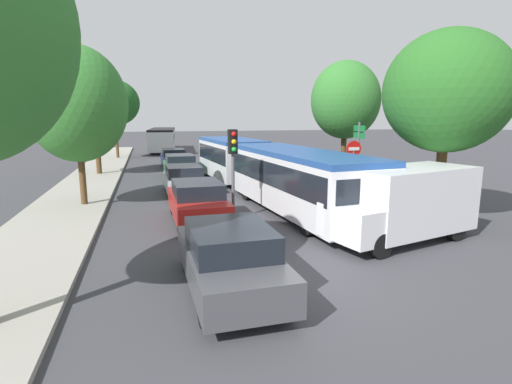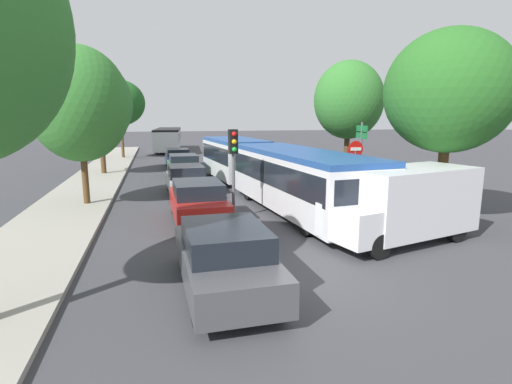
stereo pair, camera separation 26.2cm
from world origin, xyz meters
name	(u,v)px [view 2 (the right image)]	position (x,y,z in m)	size (l,w,h in m)	color
ground_plane	(299,279)	(0.00, 0.00, 0.00)	(200.00, 200.00, 0.00)	#3D3D42
kerb_strip_left	(100,175)	(-6.88, 19.19, 0.07)	(3.20, 48.38, 0.14)	#9E998E
articulated_bus	(266,166)	(1.95, 10.16, 1.46)	(4.12, 17.21, 2.53)	silver
city_bus_rear	(168,138)	(-1.78, 38.38, 1.46)	(3.54, 11.86, 2.52)	silver
queued_car_graphite	(225,258)	(-1.83, -0.17, 0.77)	(1.95, 4.42, 1.52)	#47474C
queued_car_red	(198,201)	(-1.78, 6.08, 0.77)	(1.93, 4.39, 1.51)	#B21E19
queued_car_silver	(186,180)	(-1.81, 11.45, 0.75)	(1.88, 4.28, 1.47)	#B7BABF
queued_car_green	(184,166)	(-1.56, 17.02, 0.76)	(1.92, 4.36, 1.50)	#236638
queued_car_blue	(178,158)	(-1.61, 22.73, 0.72)	(1.82, 4.14, 1.43)	#284799
white_van	(405,203)	(4.19, 2.06, 1.24)	(5.32, 3.11, 2.31)	silver
traffic_light	(233,154)	(-0.43, 6.05, 2.50)	(0.34, 0.37, 3.40)	#56595E
no_entry_sign	(355,163)	(5.24, 7.31, 1.88)	(0.70, 0.08, 2.82)	#56595E
direction_sign_post	(361,144)	(6.39, 8.96, 2.55)	(0.28, 1.39, 3.60)	#56595E
tree_left_mid	(79,104)	(-6.24, 9.79, 4.36)	(4.11, 4.11, 6.77)	#51381E
tree_left_far	(99,104)	(-6.66, 19.64, 4.68)	(4.22, 4.22, 7.30)	#51381E
tree_left_distant	(121,104)	(-6.14, 30.25, 4.97)	(4.41, 4.41, 7.11)	#51381E
tree_right_near	(449,92)	(6.71, 3.59, 4.70)	(4.40, 4.40, 6.83)	#51381E
tree_right_mid	(347,102)	(7.03, 11.88, 4.63)	(3.76, 3.76, 6.85)	#51381E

